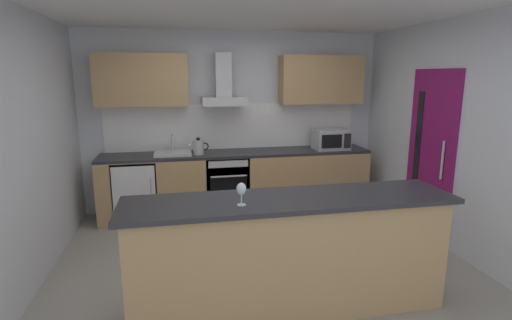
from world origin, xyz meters
The scene contains 17 objects.
ground centered at (0.00, 0.00, -0.01)m, with size 5.36×4.96×0.02m, color gray.
ceiling centered at (0.00, 0.00, 2.61)m, with size 5.36×4.96×0.02m, color white.
wall_back centered at (0.00, 2.04, 1.30)m, with size 5.36×0.12×2.60m, color silver.
wall_left centered at (-2.24, 0.00, 1.30)m, with size 0.12×4.96×2.60m, color silver.
wall_right centered at (2.24, 0.00, 1.30)m, with size 0.12×4.96×2.60m, color silver.
backsplash_tile centered at (0.00, 1.97, 1.23)m, with size 3.71×0.02×0.66m, color white.
counter_back centered at (0.00, 1.66, 0.45)m, with size 3.84×0.60×0.90m.
counter_island centered at (0.04, -0.87, 0.51)m, with size 2.72×0.64×1.00m.
upper_cabinets centered at (0.00, 1.81, 1.91)m, with size 3.79×0.32×0.70m.
side_door centered at (2.16, 0.35, 1.03)m, with size 0.08×0.85×2.05m.
oven centered at (-0.18, 1.63, 0.46)m, with size 0.60×0.62×0.80m.
refrigerator centered at (-1.42, 1.63, 0.43)m, with size 0.58×0.60×0.85m.
microwave centered at (1.39, 1.60, 1.05)m, with size 0.50×0.38×0.30m.
sink centered at (-0.91, 1.64, 0.93)m, with size 0.50×0.40×0.26m.
kettle centered at (-0.56, 1.60, 1.01)m, with size 0.29×0.15×0.24m.
range_hood centered at (-0.18, 1.76, 1.79)m, with size 0.62×0.45×0.72m.
wine_glass centered at (-0.38, -0.97, 1.13)m, with size 0.08×0.08×0.18m.
Camera 1 is at (-0.84, -3.79, 1.98)m, focal length 27.52 mm.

